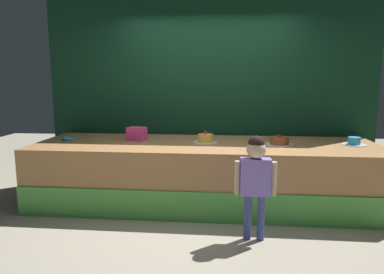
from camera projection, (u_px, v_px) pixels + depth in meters
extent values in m
plane|color=#ADA38E|center=(201.00, 222.00, 3.93)|extent=(12.00, 12.00, 0.00)
cube|color=#B27F4C|center=(205.00, 173.00, 4.52)|extent=(4.34, 1.32, 0.79)
cube|color=#59B24C|center=(201.00, 208.00, 3.89)|extent=(4.34, 0.02, 0.36)
cube|color=#113823|center=(209.00, 84.00, 5.07)|extent=(4.75, 0.08, 3.05)
cylinder|color=#3F4C8C|center=(247.00, 217.00, 3.48)|extent=(0.07, 0.07, 0.47)
cylinder|color=#3F4C8C|center=(261.00, 218.00, 3.47)|extent=(0.07, 0.07, 0.47)
cube|color=#8C72D8|center=(255.00, 177.00, 3.40)|extent=(0.29, 0.13, 0.37)
cylinder|color=beige|center=(237.00, 178.00, 3.42)|extent=(0.06, 0.06, 0.33)
cylinder|color=beige|center=(274.00, 179.00, 3.39)|extent=(0.06, 0.06, 0.33)
sphere|color=beige|center=(256.00, 149.00, 3.36)|extent=(0.19, 0.19, 0.19)
sphere|color=black|center=(256.00, 144.00, 3.35)|extent=(0.16, 0.16, 0.16)
cube|color=#F1469D|center=(137.00, 134.00, 4.64)|extent=(0.26, 0.22, 0.18)
torus|color=#3399D8|center=(68.00, 139.00, 4.66)|extent=(0.15, 0.15, 0.04)
cylinder|color=white|center=(205.00, 142.00, 4.47)|extent=(0.32, 0.32, 0.01)
cylinder|color=#F2BF4C|center=(205.00, 138.00, 4.46)|extent=(0.20, 0.20, 0.10)
sphere|color=red|center=(205.00, 133.00, 4.45)|extent=(0.04, 0.04, 0.04)
cylinder|color=white|center=(279.00, 144.00, 4.33)|extent=(0.36, 0.36, 0.01)
cylinder|color=brown|center=(279.00, 141.00, 4.32)|extent=(0.23, 0.23, 0.09)
sphere|color=red|center=(279.00, 136.00, 4.31)|extent=(0.03, 0.03, 0.03)
cylinder|color=white|center=(354.00, 145.00, 4.32)|extent=(0.29, 0.29, 0.01)
cylinder|color=#3399D8|center=(354.00, 141.00, 4.31)|extent=(0.15, 0.15, 0.09)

